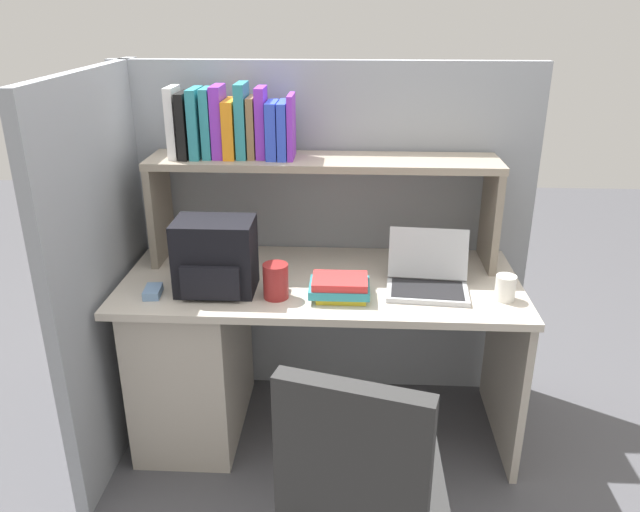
{
  "coord_description": "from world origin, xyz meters",
  "views": [
    {
      "loc": [
        0.12,
        -2.31,
        1.77
      ],
      "look_at": [
        0.0,
        -0.05,
        0.85
      ],
      "focal_mm": 35.11,
      "sensor_mm": 36.0,
      "label": 1
    }
  ],
  "objects_px": {
    "backpack": "(215,257)",
    "computer_mouse": "(153,292)",
    "paper_cup": "(505,288)",
    "snack_canister": "(276,281)",
    "laptop": "(427,277)"
  },
  "relations": [
    {
      "from": "backpack",
      "to": "snack_canister",
      "type": "height_order",
      "value": "backpack"
    },
    {
      "from": "snack_canister",
      "to": "laptop",
      "type": "bearing_deg",
      "value": 10.68
    },
    {
      "from": "backpack",
      "to": "paper_cup",
      "type": "xyz_separation_m",
      "value": [
        1.1,
        -0.03,
        -0.09
      ]
    },
    {
      "from": "backpack",
      "to": "paper_cup",
      "type": "height_order",
      "value": "backpack"
    },
    {
      "from": "computer_mouse",
      "to": "paper_cup",
      "type": "bearing_deg",
      "value": -4.43
    },
    {
      "from": "laptop",
      "to": "paper_cup",
      "type": "relative_size",
      "value": 3.4
    },
    {
      "from": "laptop",
      "to": "backpack",
      "type": "bearing_deg",
      "value": -175.85
    },
    {
      "from": "computer_mouse",
      "to": "snack_canister",
      "type": "bearing_deg",
      "value": -4.78
    },
    {
      "from": "backpack",
      "to": "computer_mouse",
      "type": "distance_m",
      "value": 0.27
    },
    {
      "from": "computer_mouse",
      "to": "snack_canister",
      "type": "height_order",
      "value": "snack_canister"
    },
    {
      "from": "laptop",
      "to": "paper_cup",
      "type": "bearing_deg",
      "value": -16.68
    },
    {
      "from": "computer_mouse",
      "to": "snack_canister",
      "type": "xyz_separation_m",
      "value": [
        0.47,
        0.01,
        0.05
      ]
    },
    {
      "from": "backpack",
      "to": "computer_mouse",
      "type": "relative_size",
      "value": 2.88
    },
    {
      "from": "paper_cup",
      "to": "snack_canister",
      "type": "xyz_separation_m",
      "value": [
        -0.86,
        -0.03,
        0.02
      ]
    },
    {
      "from": "backpack",
      "to": "computer_mouse",
      "type": "height_order",
      "value": "backpack"
    }
  ]
}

